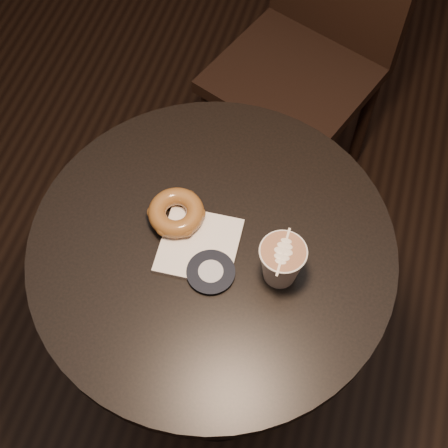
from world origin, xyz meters
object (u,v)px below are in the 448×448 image
(chair, at_px, (318,26))
(pastry_bag, at_px, (199,245))
(cafe_table, at_px, (213,287))
(doughnut, at_px, (176,213))
(latte_cup, at_px, (281,263))

(chair, xyz_separation_m, pastry_bag, (-0.08, -0.82, 0.17))
(cafe_table, relative_size, chair, 0.72)
(chair, bearing_deg, cafe_table, -72.56)
(chair, bearing_deg, doughnut, -78.59)
(cafe_table, relative_size, pastry_bag, 5.21)
(pastry_bag, distance_m, doughnut, 0.08)
(cafe_table, bearing_deg, chair, 86.17)
(chair, distance_m, pastry_bag, 0.84)
(latte_cup, bearing_deg, cafe_table, 169.80)
(pastry_bag, bearing_deg, cafe_table, 22.29)
(doughnut, bearing_deg, chair, 80.13)
(chair, xyz_separation_m, latte_cup, (0.08, -0.83, 0.21))
(pastry_bag, xyz_separation_m, latte_cup, (0.16, -0.01, 0.04))
(doughnut, bearing_deg, cafe_table, -22.82)
(chair, distance_m, doughnut, 0.81)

